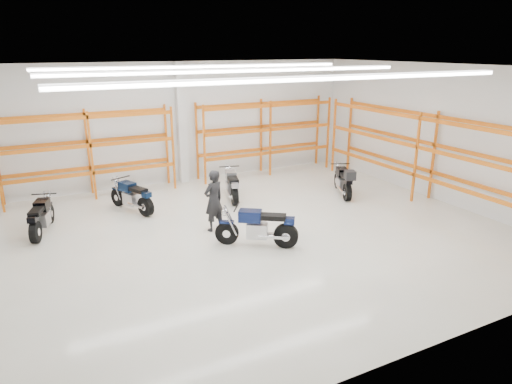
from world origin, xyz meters
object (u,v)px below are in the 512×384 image
motorcycle_back_a (41,218)px  motorcycle_back_d (344,181)px  standing_man (214,201)px  structural_column (182,124)px  motorcycle_back_b (133,197)px  motorcycle_back_c (232,186)px  motorcycle_main (260,228)px

motorcycle_back_a → motorcycle_back_d: bearing=-6.4°
standing_man → structural_column: (0.82, 5.14, 1.37)m
motorcycle_back_d → motorcycle_back_a: bearing=173.6°
motorcycle_back_b → motorcycle_back_c: bearing=-5.4°
motorcycle_back_d → standing_man: bearing=-170.6°
motorcycle_main → motorcycle_back_a: size_ratio=0.95×
motorcycle_back_d → motorcycle_back_c: bearing=158.6°
motorcycle_back_c → motorcycle_back_d: 3.90m
motorcycle_back_b → motorcycle_back_d: (6.91, -1.74, 0.05)m
motorcycle_back_b → standing_man: bearing=-56.6°
motorcycle_back_d → motorcycle_main: bearing=-151.9°
motorcycle_back_b → motorcycle_back_d: motorcycle_back_d is taller
motorcycle_back_b → standing_man: standing_man is taller
structural_column → motorcycle_main: bearing=-91.5°
motorcycle_main → motorcycle_back_a: motorcycle_main is taller
motorcycle_back_a → motorcycle_back_b: size_ratio=1.01×
motorcycle_main → motorcycle_back_c: 3.97m
motorcycle_back_a → motorcycle_back_b: motorcycle_back_b is taller
standing_man → structural_column: 5.38m
motorcycle_back_a → motorcycle_back_b: (2.68, 0.66, 0.01)m
motorcycle_main → structural_column: structural_column is taller
motorcycle_back_c → motorcycle_back_b: bearing=174.6°
structural_column → motorcycle_back_a: bearing=-148.3°
motorcycle_back_a → standing_man: bearing=-23.8°
motorcycle_main → motorcycle_back_d: (4.56, 2.43, 0.02)m
motorcycle_main → structural_column: 6.94m
motorcycle_back_c → motorcycle_back_a: bearing=-176.6°
motorcycle_main → motorcycle_back_b: motorcycle_main is taller
motorcycle_back_d → structural_column: (-4.38, 4.28, 1.72)m
motorcycle_back_b → standing_man: 3.13m
motorcycle_back_b → motorcycle_back_c: motorcycle_back_c is taller
motorcycle_back_c → motorcycle_back_d: size_ratio=1.01×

